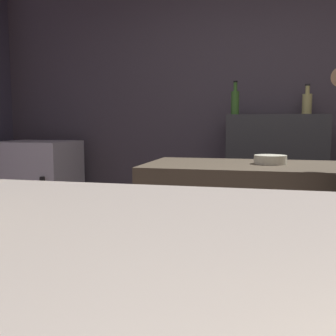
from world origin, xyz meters
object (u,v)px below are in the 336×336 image
at_px(mixing_bowl, 270,160).
at_px(bottle_vinegar, 307,103).
at_px(mini_fridge, 39,197).
at_px(bottle_soy, 235,102).

xyz_separation_m(mixing_bowl, bottle_vinegar, (0.30, 1.27, 0.35)).
distance_m(mini_fridge, mixing_bowl, 2.25).
distance_m(mini_fridge, bottle_vinegar, 2.41).
height_order(bottle_soy, bottle_vinegar, bottle_soy).
bearing_deg(bottle_soy, bottle_vinegar, 14.54).
relative_size(bottle_soy, bottle_vinegar, 1.10).
bearing_deg(mini_fridge, bottle_vinegar, 6.62).
bearing_deg(mixing_bowl, bottle_soy, 102.98).
xyz_separation_m(bottle_soy, bottle_vinegar, (0.56, 0.14, -0.01)).
height_order(mixing_bowl, bottle_vinegar, bottle_vinegar).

